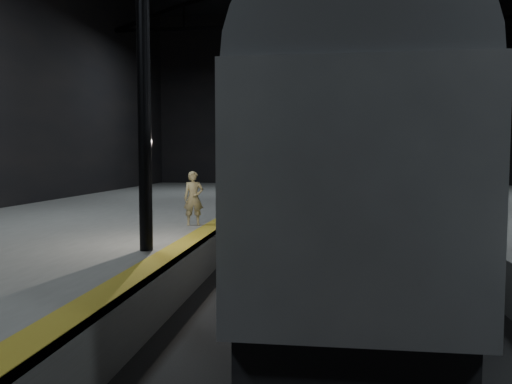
# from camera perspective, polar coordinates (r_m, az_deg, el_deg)

# --- Properties ---
(ground) EXTENTS (44.00, 44.00, 0.00)m
(ground) POSITION_cam_1_polar(r_m,az_deg,el_deg) (13.81, 8.80, -8.01)
(ground) COLOR black
(ground) RESTS_ON ground
(platform_left) EXTENTS (9.00, 43.80, 1.00)m
(platform_left) POSITION_cam_1_polar(r_m,az_deg,el_deg) (15.47, -20.29, -5.03)
(platform_left) COLOR #555553
(platform_left) RESTS_ON ground
(tactile_strip) EXTENTS (0.50, 43.80, 0.01)m
(tactile_strip) POSITION_cam_1_polar(r_m,az_deg,el_deg) (13.94, -4.66, -3.67)
(tactile_strip) COLOR brown
(tactile_strip) RESTS_ON platform_left
(track) EXTENTS (2.40, 43.00, 0.24)m
(track) POSITION_cam_1_polar(r_m,az_deg,el_deg) (13.80, 8.80, -7.73)
(track) COLOR #3F3328
(track) RESTS_ON ground
(train) EXTENTS (2.84, 18.97, 5.07)m
(train) POSITION_cam_1_polar(r_m,az_deg,el_deg) (14.32, 8.84, 3.82)
(train) COLOR #9DA0A5
(train) RESTS_ON ground
(woman) EXTENTS (0.63, 0.52, 1.48)m
(woman) POSITION_cam_1_polar(r_m,az_deg,el_deg) (13.74, -7.15, -0.71)
(woman) COLOR #94875B
(woman) RESTS_ON platform_left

